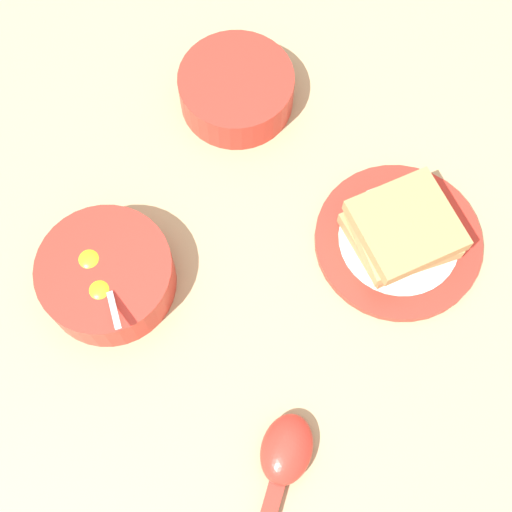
# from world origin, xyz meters

# --- Properties ---
(ground_plane) EXTENTS (3.00, 3.00, 0.00)m
(ground_plane) POSITION_xyz_m (0.00, 0.00, 0.00)
(ground_plane) COLOR tan
(egg_bowl) EXTENTS (0.15, 0.15, 0.08)m
(egg_bowl) POSITION_xyz_m (-0.12, -0.05, 0.03)
(egg_bowl) COLOR red
(egg_bowl) RESTS_ON ground_plane
(toast_plate) EXTENTS (0.20, 0.20, 0.01)m
(toast_plate) POSITION_xyz_m (0.11, 0.21, 0.01)
(toast_plate) COLOR red
(toast_plate) RESTS_ON ground_plane
(toast_sandwich) EXTENTS (0.14, 0.14, 0.06)m
(toast_sandwich) POSITION_xyz_m (0.11, 0.20, 0.04)
(toast_sandwich) COLOR tan
(toast_sandwich) RESTS_ON toast_plate
(soup_spoon) EXTENTS (0.09, 0.16, 0.03)m
(soup_spoon) POSITION_xyz_m (0.16, -0.08, 0.02)
(soup_spoon) COLOR red
(soup_spoon) RESTS_ON ground_plane
(congee_bowl) EXTENTS (0.15, 0.15, 0.05)m
(congee_bowl) POSITION_xyz_m (-0.17, 0.24, 0.03)
(congee_bowl) COLOR red
(congee_bowl) RESTS_ON ground_plane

